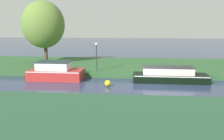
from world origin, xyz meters
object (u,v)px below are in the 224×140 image
object	(u,v)px
lamp_post	(96,53)
channel_buoy	(108,83)
red_narrowboat	(56,72)
black_barge	(169,75)
willow_tree_left	(43,25)
mooring_post_near	(174,71)

from	to	relation	value
lamp_post	channel_buoy	size ratio (longest dim) A/B	5.52
red_narrowboat	lamp_post	bearing A→B (deg)	29.25
red_narrowboat	channel_buoy	xyz separation A→B (m)	(4.73, -1.90, -0.41)
black_barge	lamp_post	bearing A→B (deg)	163.91
black_barge	willow_tree_left	world-z (taller)	willow_tree_left
channel_buoy	red_narrowboat	bearing A→B (deg)	158.13
black_barge	red_narrowboat	bearing A→B (deg)	180.00
red_narrowboat	willow_tree_left	distance (m)	7.52
black_barge	mooring_post_near	distance (m)	1.29
willow_tree_left	mooring_post_near	xyz separation A→B (m)	(13.26, -4.45, -3.94)
lamp_post	mooring_post_near	distance (m)	7.09
lamp_post	channel_buoy	bearing A→B (deg)	-68.75
willow_tree_left	lamp_post	distance (m)	7.80
mooring_post_near	willow_tree_left	bearing A→B (deg)	161.46
red_narrowboat	willow_tree_left	xyz separation A→B (m)	(-3.07, 5.60, 3.96)
black_barge	mooring_post_near	size ratio (longest dim) A/B	11.01
mooring_post_near	channel_buoy	bearing A→B (deg)	-150.79
black_barge	willow_tree_left	bearing A→B (deg)	156.21
channel_buoy	willow_tree_left	bearing A→B (deg)	136.11
willow_tree_left	channel_buoy	size ratio (longest dim) A/B	14.16
red_narrowboat	mooring_post_near	world-z (taller)	red_narrowboat
red_narrowboat	black_barge	bearing A→B (deg)	-0.00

